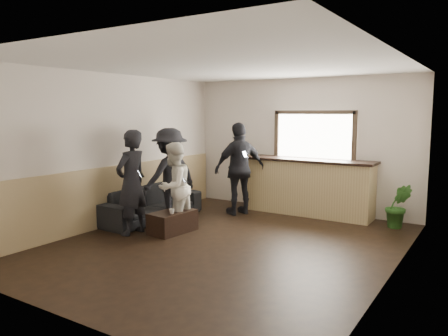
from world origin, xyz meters
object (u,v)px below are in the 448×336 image
Objects in this scene: cup_a at (180,206)px; person_a at (131,182)px; bar_counter at (308,183)px; coffee_table at (173,222)px; potted_plant at (398,206)px; person_d at (240,169)px; cup_b at (172,211)px; person_b at (174,187)px; sofa at (150,203)px; person_c at (170,175)px.

person_a reaches higher than cup_a.
bar_counter reaches higher than person_a.
potted_plant reaches higher than coffee_table.
bar_counter is at bearing 153.80° from person_d.
bar_counter is 3.30× the size of potted_plant.
potted_plant is (1.80, -0.18, -0.23)m from bar_counter.
coffee_table is 0.33m from cup_a.
person_a is (-3.80, -2.86, 0.49)m from potted_plant.
cup_b is 0.06× the size of person_b.
cup_a is at bearing -103.50° from sofa.
potted_plant is at bearing 38.94° from cup_b.
person_d reaches higher than cup_b.
person_d is at bearing 79.50° from cup_a.
cup_a is at bearing 108.16° from cup_b.
bar_counter is 21.84× the size of cup_a.
person_c is (-2.00, -2.01, 0.26)m from bar_counter.
bar_counter is 1.50× the size of person_a.
cup_a is 1.72m from person_d.
person_c is at bearing -154.20° from potted_plant.
bar_counter reaches higher than cup_a.
person_c is at bearing -140.35° from person_b.
person_c is (-0.53, 0.58, 0.71)m from coffee_table.
sofa is 1.19m from person_a.
potted_plant reaches higher than cup_b.
person_a is 1.15× the size of person_b.
person_d is (-1.19, -0.75, 0.30)m from bar_counter.
coffee_table is 6.75× the size of cup_a.
cup_b is at bearing 54.21° from person_c.
bar_counter is 3.07m from cup_b.
person_c is (-0.47, 0.47, 0.11)m from person_b.
potted_plant is 0.43× the size of person_d.
person_b is 1.76m from person_d.
cup_a is 0.07× the size of person_c.
person_a is at bearing 12.05° from person_d.
cup_b is 2.06m from person_d.
cup_a is 0.78m from person_c.
sofa is at bearing 164.00° from cup_a.
person_c reaches higher than sofa.
person_b is at bearing -110.22° from sofa.
sofa is 17.81× the size of cup_a.
potted_plant is at bearing 36.48° from coffee_table.
sofa reaches higher than cup_b.
bar_counter is at bearing 57.76° from cup_a.
person_a is (-2.00, -3.03, 0.26)m from bar_counter.
person_b is 0.87× the size of person_c.
potted_plant is (3.17, 2.56, -0.00)m from cup_b.
person_b reaches higher than coffee_table.
sofa is at bearing -139.51° from bar_counter.
sofa is 4.66m from potted_plant.
person_c is at bearing 144.96° from cup_a.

